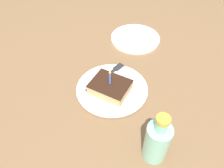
{
  "coord_description": "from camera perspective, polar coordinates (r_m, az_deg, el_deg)",
  "views": [
    {
      "loc": [
        0.48,
        0.28,
        0.61
      ],
      "look_at": [
        0.0,
        0.02,
        0.03
      ],
      "focal_mm": 35.0,
      "sensor_mm": 36.0,
      "label": 1
    }
  ],
  "objects": [
    {
      "name": "ground_plane",
      "position": [
        0.84,
        -1.08,
        -2.05
      ],
      "size": [
        2.4,
        2.4,
        0.04
      ],
      "color": "brown",
      "rests_on": "ground"
    },
    {
      "name": "plate",
      "position": [
        0.81,
        0.0,
        -1.25
      ],
      "size": [
        0.26,
        0.26,
        0.01
      ],
      "color": "white",
      "rests_on": "ground_plane"
    },
    {
      "name": "cake_slice",
      "position": [
        0.78,
        -0.49,
        -0.78
      ],
      "size": [
        0.11,
        0.13,
        0.1
      ],
      "color": "tan",
      "rests_on": "plate"
    },
    {
      "name": "fork",
      "position": [
        0.85,
        -1.14,
        2.36
      ],
      "size": [
        0.2,
        0.07,
        0.01
      ],
      "color": "#262626",
      "rests_on": "plate"
    },
    {
      "name": "bottle",
      "position": [
        0.62,
        11.66,
        -14.44
      ],
      "size": [
        0.07,
        0.07,
        0.18
      ],
      "color": "#8CD1B2",
      "rests_on": "ground_plane"
    },
    {
      "name": "side_plate",
      "position": [
        1.06,
        6.1,
        11.77
      ],
      "size": [
        0.23,
        0.23,
        0.01
      ],
      "color": "white",
      "rests_on": "ground_plane"
    }
  ]
}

